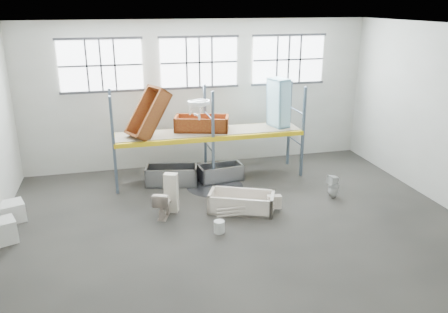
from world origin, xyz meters
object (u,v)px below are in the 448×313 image
object	(u,v)px
bathtub_beige	(241,202)
steel_tub_right	(220,172)
blue_tub_upright	(278,103)
cistern_tall	(171,193)
carton_near	(1,231)
bucket	(219,227)
steel_tub_left	(172,175)
toilet_white	(334,186)
rust_tub_flat	(202,124)
toilet_beige	(163,204)

from	to	relation	value
bathtub_beige	steel_tub_right	distance (m)	2.38
bathtub_beige	blue_tub_upright	size ratio (longest dim) A/B	1.13
cistern_tall	blue_tub_upright	xyz separation A→B (m)	(3.91, 2.27, 1.84)
bathtub_beige	carton_near	size ratio (longest dim) A/B	2.70
bathtub_beige	steel_tub_right	bearing A→B (deg)	114.44
cistern_tall	bucket	xyz separation A→B (m)	(1.00, -1.51, -0.40)
steel_tub_left	carton_near	bearing A→B (deg)	-149.19
toilet_white	carton_near	bearing A→B (deg)	-95.94
steel_tub_left	steel_tub_right	distance (m)	1.60
rust_tub_flat	blue_tub_upright	bearing A→B (deg)	-2.62
steel_tub_right	bucket	bearing A→B (deg)	-104.12
toilet_white	blue_tub_upright	xyz separation A→B (m)	(-0.88, 2.50, 2.04)
bucket	carton_near	world-z (taller)	carton_near
cistern_tall	carton_near	xyz separation A→B (m)	(-4.23, -0.70, -0.27)
toilet_beige	steel_tub_left	world-z (taller)	toilet_beige
bathtub_beige	rust_tub_flat	distance (m)	3.27
cistern_tall	steel_tub_left	bearing A→B (deg)	105.81
bathtub_beige	cistern_tall	size ratio (longest dim) A/B	1.60
toilet_beige	rust_tub_flat	size ratio (longest dim) A/B	0.45
toilet_white	toilet_beige	bearing A→B (deg)	-98.43
rust_tub_flat	toilet_white	bearing A→B (deg)	-37.28
rust_tub_flat	bathtub_beige	bearing A→B (deg)	-79.39
toilet_white	carton_near	distance (m)	9.03
bathtub_beige	steel_tub_left	size ratio (longest dim) A/B	1.11
toilet_white	steel_tub_right	bearing A→B (deg)	-135.41
bucket	steel_tub_left	bearing A→B (deg)	101.77
cistern_tall	bucket	bearing A→B (deg)	-33.14
cistern_tall	rust_tub_flat	xyz separation A→B (m)	(1.35, 2.39, 1.26)
bathtub_beige	carton_near	distance (m)	6.12
toilet_beige	blue_tub_upright	xyz separation A→B (m)	(4.17, 2.54, 2.01)
steel_tub_right	blue_tub_upright	xyz separation A→B (m)	(2.04, 0.33, 2.14)
blue_tub_upright	rust_tub_flat	bearing A→B (deg)	177.38
bathtub_beige	toilet_white	size ratio (longest dim) A/B	2.52
rust_tub_flat	blue_tub_upright	world-z (taller)	blue_tub_upright
toilet_beige	rust_tub_flat	world-z (taller)	rust_tub_flat
toilet_beige	steel_tub_left	size ratio (longest dim) A/B	0.47
blue_tub_upright	bathtub_beige	bearing A→B (deg)	-126.71
rust_tub_flat	bucket	distance (m)	4.25
bathtub_beige	steel_tub_right	xyz separation A→B (m)	(-0.02, 2.38, -0.00)
rust_tub_flat	cistern_tall	bearing A→B (deg)	-119.56
toilet_white	cistern_tall	bearing A→B (deg)	-101.65
cistern_tall	bucket	distance (m)	1.85
bathtub_beige	cistern_tall	world-z (taller)	cistern_tall
cistern_tall	steel_tub_right	bearing A→B (deg)	69.58
steel_tub_left	cistern_tall	bearing A→B (deg)	-97.68
steel_tub_right	cistern_tall	bearing A→B (deg)	-133.90
bathtub_beige	blue_tub_upright	distance (m)	4.00
toilet_beige	bucket	bearing A→B (deg)	156.36
carton_near	bucket	bearing A→B (deg)	-8.86
steel_tub_left	toilet_white	bearing A→B (deg)	-26.06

